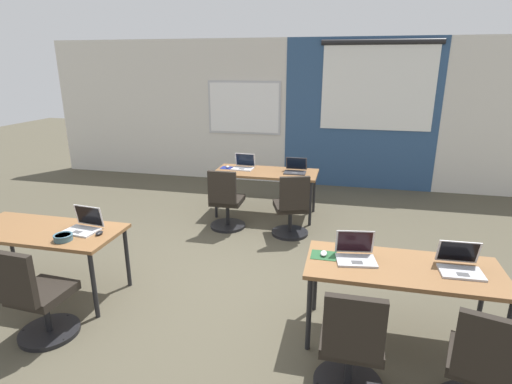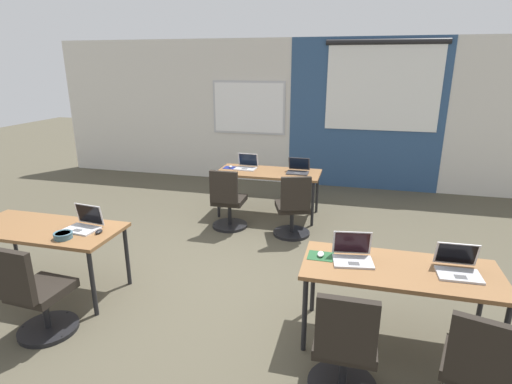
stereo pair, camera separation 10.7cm
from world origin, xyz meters
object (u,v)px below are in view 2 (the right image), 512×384
(laptop_near_right_end, at_px, (458,267))
(laptop_far_left, at_px, (246,165))
(mouse_far_left, at_px, (231,167))
(laptop_far_right, at_px, (298,170))
(chair_near_left_inner, at_px, (36,299))
(chair_far_left, at_px, (228,204))
(laptop_near_right_inner, at_px, (353,255))
(snack_bowl, at_px, (63,235))
(laptop_near_left_inner, at_px, (84,224))
(chair_near_right_inner, at_px, (344,352))
(chair_near_right_end, at_px, (477,379))
(mouse_near_left_inner, at_px, (99,232))
(desk_far_center, at_px, (269,175))
(desk_near_right, at_px, (399,274))
(chair_far_right, at_px, (293,211))
(desk_near_left, at_px, (45,233))
(mouse_near_right_inner, at_px, (321,254))

(laptop_near_right_end, bearing_deg, laptop_far_left, 129.88)
(mouse_far_left, height_order, laptop_far_right, laptop_far_right)
(laptop_near_right_end, bearing_deg, chair_near_left_inner, -170.31)
(chair_far_left, relative_size, laptop_near_right_inner, 2.50)
(chair_near_left_inner, distance_m, snack_bowl, 0.64)
(laptop_near_left_inner, distance_m, snack_bowl, 0.27)
(chair_far_left, height_order, chair_near_right_inner, same)
(laptop_near_right_end, distance_m, chair_near_right_end, 0.89)
(mouse_far_left, height_order, mouse_near_left_inner, mouse_far_left)
(desk_far_center, relative_size, laptop_near_right_inner, 4.35)
(mouse_far_left, relative_size, laptop_near_right_end, 0.32)
(laptop_far_right, bearing_deg, laptop_far_left, 175.98)
(laptop_near_right_inner, height_order, laptop_near_right_end, laptop_near_right_inner)
(chair_near_left_inner, relative_size, laptop_near_right_end, 2.70)
(chair_near_right_inner, relative_size, laptop_near_right_end, 2.70)
(chair_far_left, bearing_deg, laptop_far_right, -140.86)
(mouse_far_left, relative_size, laptop_near_right_inner, 0.30)
(chair_near_right_inner, xyz_separation_m, chair_near_left_inner, (-2.64, 0.03, 0.00))
(chair_near_right_inner, bearing_deg, chair_near_right_end, 177.13)
(chair_near_right_end, xyz_separation_m, laptop_far_right, (-1.74, 3.62, 0.39))
(desk_near_right, distance_m, chair_far_right, 2.39)
(desk_near_left, distance_m, laptop_near_left_inner, 0.45)
(desk_far_center, height_order, mouse_near_right_inner, mouse_near_right_inner)
(mouse_near_left_inner, bearing_deg, mouse_near_right_inner, 1.06)
(desk_far_center, xyz_separation_m, laptop_far_right, (0.46, 0.04, 0.11))
(chair_near_right_inner, height_order, chair_far_right, same)
(laptop_near_right_inner, xyz_separation_m, mouse_near_right_inner, (-0.27, 0.01, -0.03))
(laptop_far_left, distance_m, mouse_near_right_inner, 3.20)
(chair_near_left_inner, bearing_deg, mouse_near_left_inner, -100.90)
(chair_far_left, bearing_deg, chair_near_left_inner, 72.20)
(snack_bowl, bearing_deg, chair_far_right, 49.71)
(laptop_near_right_end, bearing_deg, chair_near_right_inner, -139.89)
(mouse_far_left, bearing_deg, laptop_near_left_inner, -103.51)
(laptop_far_left, height_order, mouse_far_left, laptop_far_left)
(laptop_near_right_inner, distance_m, snack_bowl, 2.73)
(chair_far_left, height_order, chair_near_left_inner, same)
(snack_bowl, bearing_deg, laptop_near_right_end, 3.50)
(desk_near_right, distance_m, chair_near_right_inner, 0.88)
(laptop_far_left, bearing_deg, snack_bowl, -104.58)
(chair_near_right_inner, relative_size, laptop_far_right, 2.76)
(desk_near_right, bearing_deg, laptop_near_left_inner, 178.54)
(laptop_far_left, bearing_deg, mouse_near_left_inner, -101.02)
(laptop_near_right_end, distance_m, chair_far_right, 2.64)
(mouse_near_left_inner, bearing_deg, laptop_far_left, 76.06)
(desk_near_left, distance_m, chair_near_right_end, 4.04)
(laptop_near_left_inner, bearing_deg, snack_bowl, -91.87)
(laptop_far_left, relative_size, chair_near_right_inner, 0.37)
(mouse_near_right_inner, bearing_deg, chair_near_right_inner, -71.23)
(chair_far_left, bearing_deg, snack_bowl, 67.11)
(laptop_near_right_end, bearing_deg, chair_far_right, 127.63)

